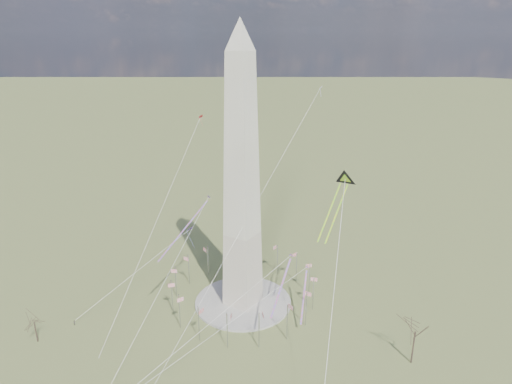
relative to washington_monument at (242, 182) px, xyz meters
The scene contains 14 objects.
ground 47.95m from the washington_monument, ahead, with size 2000.00×2000.00×0.00m, color brown.
plaza 47.55m from the washington_monument, ahead, with size 36.00×36.00×0.80m, color #9F9991.
washington_monument is the anchor object (origin of this frame).
flagpole_ring 40.68m from the washington_monument, 169.63° to the right, with size 54.40×54.40×13.00m.
tree_near 71.72m from the washington_monument, ahead, with size 9.65×9.65×16.89m.
tree_far 81.24m from the washington_monument, 129.37° to the right, with size 6.54×6.54×11.45m.
person_west 76.16m from the washington_monument, 134.93° to the right, with size 0.82×0.64×1.69m, color gray.
kite_delta_black 34.57m from the washington_monument, 14.23° to the left, with size 8.02×21.47×17.79m.
kite_diamond_purple 42.58m from the washington_monument, 166.83° to the left, with size 2.28×3.43×10.29m.
kite_streamer_left 35.31m from the washington_monument, 24.15° to the right, with size 4.38×18.90×13.04m.
kite_streamer_mid 21.19m from the washington_monument, 140.02° to the right, with size 4.69×24.62×16.94m.
kite_streamer_right 44.03m from the washington_monument, 15.68° to the left, with size 7.81×17.85×12.84m.
kite_small_red 53.57m from the washington_monument, 143.46° to the left, with size 1.67×2.42×5.04m.
kite_small_white 57.95m from the washington_monument, 84.86° to the left, with size 1.57×1.54×4.49m.
Camera 1 is at (82.42, -122.55, 96.72)m, focal length 32.00 mm.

